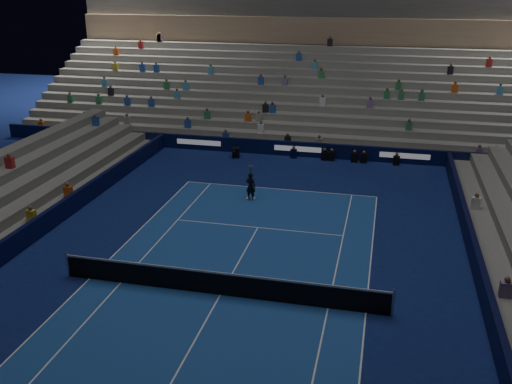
% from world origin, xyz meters
% --- Properties ---
extents(ground, '(90.00, 90.00, 0.00)m').
position_xyz_m(ground, '(0.00, 0.00, 0.00)').
color(ground, '#0D1A53').
rests_on(ground, ground).
extents(court_surface, '(10.97, 23.77, 0.01)m').
position_xyz_m(court_surface, '(0.00, 0.00, 0.01)').
color(court_surface, '#1A4390').
rests_on(court_surface, ground).
extents(sponsor_barrier_far, '(44.00, 0.25, 1.00)m').
position_xyz_m(sponsor_barrier_far, '(0.00, 18.50, 0.50)').
color(sponsor_barrier_far, '#080E33').
rests_on(sponsor_barrier_far, ground).
extents(sponsor_barrier_east, '(0.25, 37.00, 1.00)m').
position_xyz_m(sponsor_barrier_east, '(9.70, 0.00, 0.50)').
color(sponsor_barrier_east, black).
rests_on(sponsor_barrier_east, ground).
extents(grandstand_main, '(44.00, 15.20, 11.20)m').
position_xyz_m(grandstand_main, '(0.00, 27.90, 3.38)').
color(grandstand_main, gray).
rests_on(grandstand_main, ground).
extents(tennis_net, '(12.90, 0.10, 1.10)m').
position_xyz_m(tennis_net, '(0.00, 0.00, 0.50)').
color(tennis_net, '#B2B2B7').
rests_on(tennis_net, ground).
extents(tennis_player, '(0.62, 0.46, 1.54)m').
position_xyz_m(tennis_player, '(-1.22, 9.95, 0.77)').
color(tennis_player, black).
rests_on(tennis_player, ground).
extents(broadcast_camera, '(0.63, 1.02, 0.66)m').
position_xyz_m(broadcast_camera, '(-4.04, 17.30, 0.34)').
color(broadcast_camera, black).
rests_on(broadcast_camera, ground).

